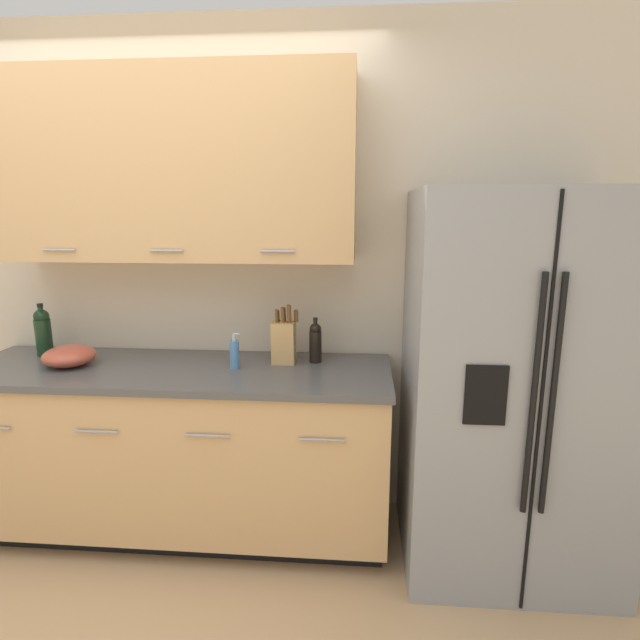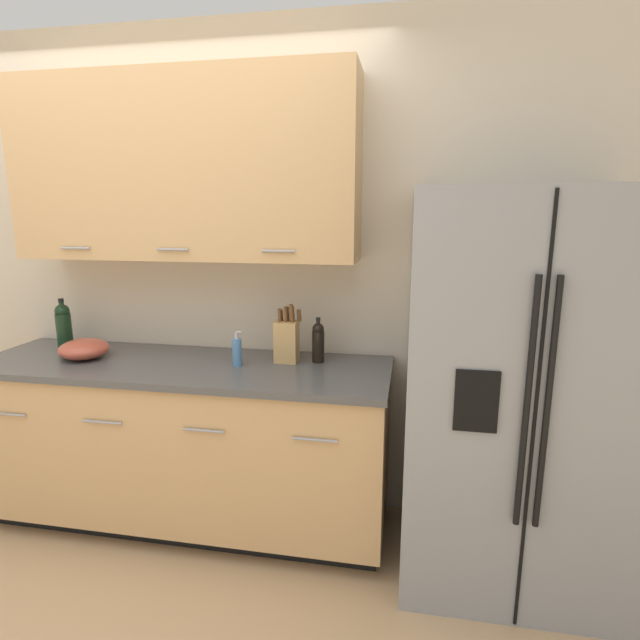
{
  "view_description": "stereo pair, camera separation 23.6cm",
  "coord_description": "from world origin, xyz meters",
  "px_view_note": "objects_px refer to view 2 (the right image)",
  "views": [
    {
      "loc": [
        1.13,
        -1.35,
        1.65
      ],
      "look_at": [
        0.95,
        0.95,
        1.15
      ],
      "focal_mm": 28.0,
      "sensor_mm": 36.0,
      "label": 1
    },
    {
      "loc": [
        1.37,
        -1.32,
        1.65
      ],
      "look_at": [
        0.95,
        0.95,
        1.15
      ],
      "focal_mm": 28.0,
      "sensor_mm": 36.0,
      "label": 2
    }
  ],
  "objects_px": {
    "mixing_bowl": "(84,349)",
    "oil_bottle": "(318,342)",
    "refrigerator": "(514,391)",
    "soap_dispenser": "(237,352)",
    "knife_block": "(287,340)",
    "wine_bottle": "(64,325)"
  },
  "relations": [
    {
      "from": "mixing_bowl",
      "to": "oil_bottle",
      "type": "bearing_deg",
      "value": 7.57
    },
    {
      "from": "refrigerator",
      "to": "soap_dispenser",
      "type": "relative_size",
      "value": 9.78
    },
    {
      "from": "soap_dispenser",
      "to": "knife_block",
      "type": "bearing_deg",
      "value": 26.85
    },
    {
      "from": "soap_dispenser",
      "to": "mixing_bowl",
      "type": "bearing_deg",
      "value": -178.43
    },
    {
      "from": "refrigerator",
      "to": "soap_dispenser",
      "type": "distance_m",
      "value": 1.31
    },
    {
      "from": "oil_bottle",
      "to": "mixing_bowl",
      "type": "relative_size",
      "value": 0.92
    },
    {
      "from": "wine_bottle",
      "to": "knife_block",
      "type": "bearing_deg",
      "value": -1.4
    },
    {
      "from": "wine_bottle",
      "to": "oil_bottle",
      "type": "xyz_separation_m",
      "value": [
        1.45,
        -0.01,
        -0.02
      ]
    },
    {
      "from": "refrigerator",
      "to": "oil_bottle",
      "type": "bearing_deg",
      "value": 167.5
    },
    {
      "from": "soap_dispenser",
      "to": "oil_bottle",
      "type": "xyz_separation_m",
      "value": [
        0.38,
        0.14,
        0.03
      ]
    },
    {
      "from": "wine_bottle",
      "to": "soap_dispenser",
      "type": "relative_size",
      "value": 1.58
    },
    {
      "from": "soap_dispenser",
      "to": "refrigerator",
      "type": "bearing_deg",
      "value": -2.85
    },
    {
      "from": "soap_dispenser",
      "to": "oil_bottle",
      "type": "relative_size",
      "value": 0.77
    },
    {
      "from": "knife_block",
      "to": "wine_bottle",
      "type": "xyz_separation_m",
      "value": [
        -1.3,
        0.03,
        0.02
      ]
    },
    {
      "from": "refrigerator",
      "to": "oil_bottle",
      "type": "xyz_separation_m",
      "value": [
        -0.92,
        0.2,
        0.13
      ]
    },
    {
      "from": "wine_bottle",
      "to": "oil_bottle",
      "type": "bearing_deg",
      "value": -0.28
    },
    {
      "from": "oil_bottle",
      "to": "wine_bottle",
      "type": "bearing_deg",
      "value": 179.72
    },
    {
      "from": "wine_bottle",
      "to": "mixing_bowl",
      "type": "xyz_separation_m",
      "value": [
        0.24,
        -0.17,
        -0.08
      ]
    },
    {
      "from": "mixing_bowl",
      "to": "wine_bottle",
      "type": "bearing_deg",
      "value": 144.57
    },
    {
      "from": "oil_bottle",
      "to": "knife_block",
      "type": "bearing_deg",
      "value": -171.2
    },
    {
      "from": "wine_bottle",
      "to": "oil_bottle",
      "type": "relative_size",
      "value": 1.21
    },
    {
      "from": "oil_bottle",
      "to": "mixing_bowl",
      "type": "bearing_deg",
      "value": -172.43
    }
  ]
}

